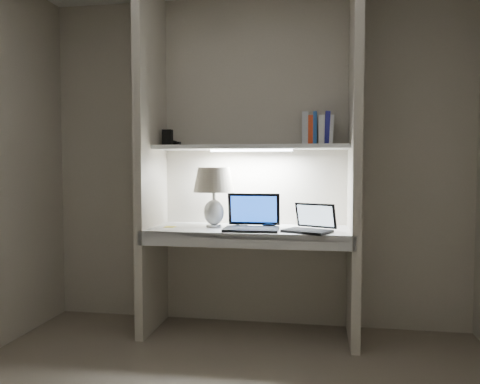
% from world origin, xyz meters
% --- Properties ---
extents(back_wall, '(3.20, 0.01, 2.50)m').
position_xyz_m(back_wall, '(0.00, 1.50, 1.25)').
color(back_wall, beige).
rests_on(back_wall, floor).
extents(alcove_panel_left, '(0.06, 0.55, 2.50)m').
position_xyz_m(alcove_panel_left, '(-0.73, 1.23, 1.25)').
color(alcove_panel_left, beige).
rests_on(alcove_panel_left, floor).
extents(alcove_panel_right, '(0.06, 0.55, 2.50)m').
position_xyz_m(alcove_panel_right, '(0.73, 1.23, 1.25)').
color(alcove_panel_right, beige).
rests_on(alcove_panel_right, floor).
extents(desk, '(1.40, 0.55, 0.04)m').
position_xyz_m(desk, '(0.00, 1.23, 0.75)').
color(desk, white).
rests_on(desk, alcove_panel_left).
extents(desk_apron, '(1.46, 0.03, 0.10)m').
position_xyz_m(desk_apron, '(0.00, 0.96, 0.72)').
color(desk_apron, silver).
rests_on(desk_apron, desk).
extents(shelf, '(1.40, 0.36, 0.03)m').
position_xyz_m(shelf, '(0.00, 1.32, 1.35)').
color(shelf, silver).
rests_on(shelf, back_wall).
extents(strip_light, '(0.60, 0.04, 0.02)m').
position_xyz_m(strip_light, '(0.00, 1.32, 1.33)').
color(strip_light, white).
rests_on(strip_light, shelf).
extents(table_lamp, '(0.30, 0.30, 0.43)m').
position_xyz_m(table_lamp, '(-0.26, 1.23, 1.06)').
color(table_lamp, white).
rests_on(table_lamp, desk).
extents(laptop_main, '(0.38, 0.33, 0.25)m').
position_xyz_m(laptop_main, '(0.03, 1.16, 0.83)').
color(laptop_main, black).
rests_on(laptop_main, desk).
extents(laptop_netbook, '(0.38, 0.36, 0.19)m').
position_xyz_m(laptop_netbook, '(0.43, 1.11, 0.81)').
color(laptop_netbook, black).
rests_on(laptop_netbook, desk).
extents(speaker, '(0.13, 0.11, 0.15)m').
position_xyz_m(speaker, '(-0.06, 1.37, 0.85)').
color(speaker, silver).
rests_on(speaker, desk).
extents(mouse, '(0.11, 0.08, 0.04)m').
position_xyz_m(mouse, '(0.14, 1.25, 0.79)').
color(mouse, black).
rests_on(mouse, desk).
extents(cable_coil, '(0.13, 0.13, 0.01)m').
position_xyz_m(cable_coil, '(-0.07, 1.31, 0.78)').
color(cable_coil, black).
rests_on(cable_coil, desk).
extents(sticky_note, '(0.08, 0.08, 0.00)m').
position_xyz_m(sticky_note, '(-0.58, 1.19, 0.77)').
color(sticky_note, yellow).
rests_on(sticky_note, desk).
extents(book_row, '(0.23, 0.16, 0.24)m').
position_xyz_m(book_row, '(0.48, 1.39, 1.48)').
color(book_row, white).
rests_on(book_row, shelf).
extents(shelf_box, '(0.07, 0.05, 0.12)m').
position_xyz_m(shelf_box, '(-0.64, 1.34, 1.43)').
color(shelf_box, black).
rests_on(shelf_box, shelf).
extents(shelf_gadget, '(0.13, 0.11, 0.05)m').
position_xyz_m(shelf_gadget, '(-0.63, 1.39, 1.39)').
color(shelf_gadget, black).
rests_on(shelf_gadget, shelf).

